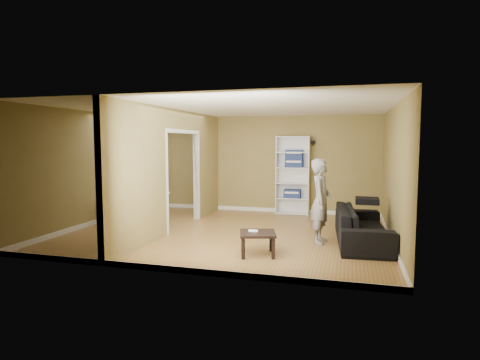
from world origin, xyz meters
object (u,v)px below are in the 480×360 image
object	(u,v)px
sofa	(362,220)
person	(321,194)
chair_far	(155,200)
coffee_table	(258,236)
chair_near	(131,206)
dining_table	(140,196)
bookshelf	(293,175)
chair_left	(113,201)

from	to	relation	value
sofa	person	xyz separation A→B (m)	(-0.76, -0.17, 0.50)
sofa	chair_far	bearing A→B (deg)	72.94
coffee_table	chair_near	bearing A→B (deg)	157.72
sofa	coffee_table	bearing A→B (deg)	123.05
person	chair_near	distance (m)	4.14
sofa	chair_near	size ratio (longest dim) A/B	2.25
dining_table	chair_near	size ratio (longest dim) A/B	1.12
person	dining_table	distance (m)	4.28
person	chair_far	xyz separation A→B (m)	(-4.11, 1.28, -0.47)
dining_table	chair_far	xyz separation A→B (m)	(0.10, 0.54, -0.17)
bookshelf	dining_table	bearing A→B (deg)	-145.59
sofa	person	bearing A→B (deg)	98.32
sofa	chair_near	world-z (taller)	chair_near
sofa	bookshelf	xyz separation A→B (m)	(-1.70, 2.82, 0.59)
sofa	chair_near	distance (m)	4.88
chair_left	chair_near	bearing A→B (deg)	47.99
chair_left	chair_far	world-z (taller)	chair_left
chair_left	chair_far	bearing A→B (deg)	113.35
bookshelf	chair_far	distance (m)	3.65
sofa	chair_left	bearing A→B (deg)	79.49
chair_near	coffee_table	bearing A→B (deg)	-16.12
bookshelf	chair_left	distance (m)	4.63
chair_near	bookshelf	bearing A→B (deg)	47.81
bookshelf	coffee_table	distance (m)	4.18
bookshelf	chair_near	world-z (taller)	bookshelf
chair_far	sofa	bearing A→B (deg)	-169.39
dining_table	chair_near	xyz separation A→B (m)	(0.09, -0.59, -0.13)
person	chair_near	world-z (taller)	person
dining_table	chair_left	bearing A→B (deg)	175.61
chair_left	chair_far	xyz separation A→B (m)	(0.87, 0.48, -0.02)
person	bookshelf	world-z (taller)	bookshelf
bookshelf	coffee_table	bearing A→B (deg)	-90.30
bookshelf	dining_table	distance (m)	3.99
dining_table	person	bearing A→B (deg)	-10.07
sofa	bookshelf	size ratio (longest dim) A/B	1.12
coffee_table	chair_far	world-z (taller)	chair_far
sofa	dining_table	distance (m)	5.01
chair_left	chair_near	distance (m)	1.08
person	dining_table	world-z (taller)	person
coffee_table	dining_table	xyz separation A→B (m)	(-3.25, 1.88, 0.31)
sofa	bookshelf	world-z (taller)	bookshelf
chair_far	chair_left	bearing A→B (deg)	52.10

